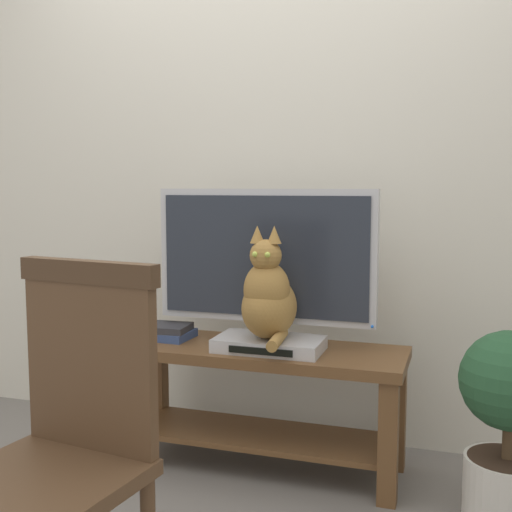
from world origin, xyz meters
The scene contains 8 objects.
back_wall centered at (0.00, 0.94, 1.40)m, with size 7.00×0.12×2.80m, color beige.
tv_stand centered at (0.07, 0.48, 0.35)m, with size 1.19×0.41×0.52m.
tv centered at (0.07, 0.56, 0.86)m, with size 0.93×0.20×0.65m.
media_box centered at (0.12, 0.44, 0.54)m, with size 0.43×0.24×0.05m.
cat centered at (0.12, 0.42, 0.73)m, with size 0.21×0.37×0.45m.
wooden_chair centered at (-0.10, -0.63, 0.56)m, with size 0.49×0.49×0.98m.
book_stack centered at (-0.35, 0.50, 0.55)m, with size 0.20×0.19×0.06m.
potted_plant centered at (1.02, 0.30, 0.38)m, with size 0.34×0.34×0.69m.
Camera 1 is at (0.85, -1.97, 1.17)m, focal length 44.87 mm.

